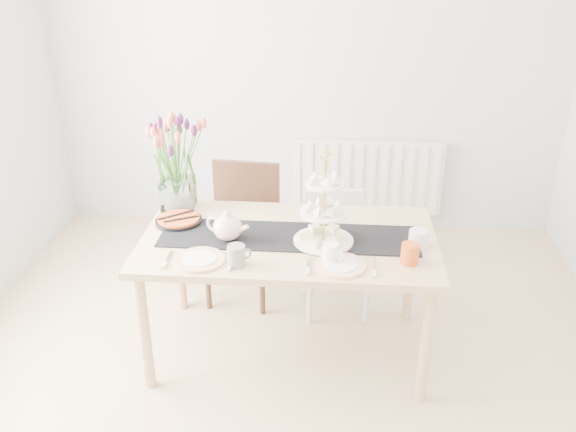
# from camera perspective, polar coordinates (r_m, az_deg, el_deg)

# --- Properties ---
(room_shell) EXTENTS (4.50, 4.50, 4.50)m
(room_shell) POSITION_cam_1_polar(r_m,az_deg,el_deg) (2.61, -0.84, 3.41)
(room_shell) COLOR tan
(room_shell) RESTS_ON ground
(radiator) EXTENTS (1.20, 0.08, 0.60)m
(radiator) POSITION_cam_1_polar(r_m,az_deg,el_deg) (4.96, 7.36, 3.61)
(radiator) COLOR white
(radiator) RESTS_ON room_shell
(dining_table) EXTENTS (1.60, 0.90, 0.75)m
(dining_table) POSITION_cam_1_polar(r_m,az_deg,el_deg) (3.35, 0.07, -3.15)
(dining_table) COLOR tan
(dining_table) RESTS_ON ground
(chair_brown) EXTENTS (0.48, 0.48, 0.90)m
(chair_brown) POSITION_cam_1_polar(r_m,az_deg,el_deg) (4.02, -4.22, -0.50)
(chair_brown) COLOR #392214
(chair_brown) RESTS_ON ground
(chair_white) EXTENTS (0.44, 0.44, 0.76)m
(chair_white) POSITION_cam_1_polar(r_m,az_deg,el_deg) (3.94, 4.39, -2.49)
(chair_white) COLOR silver
(chair_white) RESTS_ON ground
(table_runner) EXTENTS (1.40, 0.35, 0.01)m
(table_runner) POSITION_cam_1_polar(r_m,az_deg,el_deg) (3.32, 0.07, -1.93)
(table_runner) COLOR black
(table_runner) RESTS_ON dining_table
(tulip_vase) EXTENTS (0.66, 0.66, 0.57)m
(tulip_vase) POSITION_cam_1_polar(r_m,az_deg,el_deg) (3.60, -10.58, 6.13)
(tulip_vase) COLOR silver
(tulip_vase) RESTS_ON dining_table
(cake_stand) EXTENTS (0.32, 0.32, 0.47)m
(cake_stand) POSITION_cam_1_polar(r_m,az_deg,el_deg) (3.20, 3.38, -0.41)
(cake_stand) COLOR gold
(cake_stand) RESTS_ON dining_table
(teapot) EXTENTS (0.31, 0.28, 0.16)m
(teapot) POSITION_cam_1_polar(r_m,az_deg,el_deg) (3.26, -5.67, -1.08)
(teapot) COLOR white
(teapot) RESTS_ON dining_table
(cream_jug) EXTENTS (0.10, 0.10, 0.10)m
(cream_jug) POSITION_cam_1_polar(r_m,az_deg,el_deg) (3.26, 12.05, -2.13)
(cream_jug) COLOR white
(cream_jug) RESTS_ON dining_table
(tart_tin) EXTENTS (0.27, 0.27, 0.03)m
(tart_tin) POSITION_cam_1_polar(r_m,az_deg,el_deg) (3.53, -10.19, -0.40)
(tart_tin) COLOR black
(tart_tin) RESTS_ON dining_table
(mug_grey) EXTENTS (0.12, 0.12, 0.11)m
(mug_grey) POSITION_cam_1_polar(r_m,az_deg,el_deg) (3.04, -4.86, -3.71)
(mug_grey) COLOR gray
(mug_grey) RESTS_ON dining_table
(mug_white) EXTENTS (0.11, 0.11, 0.10)m
(mug_white) POSITION_cam_1_polar(r_m,az_deg,el_deg) (3.07, 4.02, -3.46)
(mug_white) COLOR white
(mug_white) RESTS_ON dining_table
(mug_orange) EXTENTS (0.13, 0.13, 0.11)m
(mug_orange) POSITION_cam_1_polar(r_m,az_deg,el_deg) (3.10, 11.32, -3.49)
(mug_orange) COLOR #D55117
(mug_orange) RESTS_ON dining_table
(plate_left) EXTENTS (0.27, 0.27, 0.01)m
(plate_left) POSITION_cam_1_polar(r_m,az_deg,el_deg) (3.12, -8.28, -4.07)
(plate_left) COLOR silver
(plate_left) RESTS_ON dining_table
(plate_right) EXTENTS (0.26, 0.26, 0.01)m
(plate_right) POSITION_cam_1_polar(r_m,az_deg,el_deg) (3.05, 4.96, -4.62)
(plate_right) COLOR white
(plate_right) RESTS_ON dining_table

